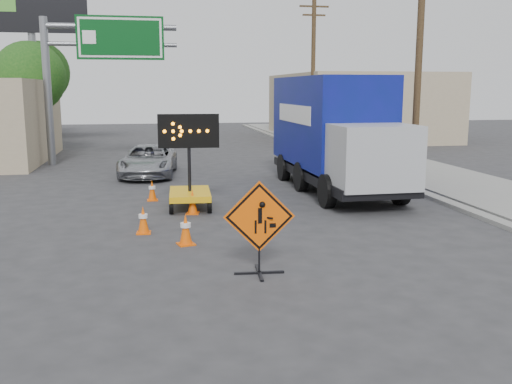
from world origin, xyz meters
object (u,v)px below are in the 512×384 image
object	(u,v)px
construction_sign	(259,226)
arrow_board	(190,188)
pickup_truck	(148,161)
box_truck	(334,140)

from	to	relation	value
construction_sign	arrow_board	bearing A→B (deg)	102.12
construction_sign	arrow_board	world-z (taller)	arrow_board
arrow_board	pickup_truck	world-z (taller)	arrow_board
pickup_truck	box_truck	xyz separation A→B (m)	(6.48, -4.65, 1.17)
box_truck	pickup_truck	bearing A→B (deg)	143.54
construction_sign	box_truck	xyz separation A→B (m)	(4.37, 8.68, 0.84)
pickup_truck	box_truck	world-z (taller)	box_truck
construction_sign	pickup_truck	xyz separation A→B (m)	(-2.11, 13.33, -0.33)
pickup_truck	box_truck	distance (m)	8.06
construction_sign	pickup_truck	distance (m)	13.50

